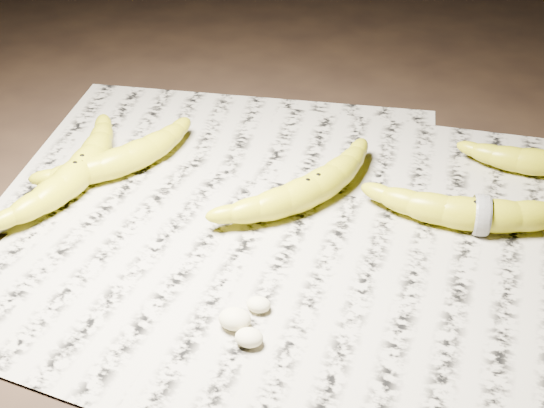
% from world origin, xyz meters
% --- Properties ---
extents(ground, '(3.00, 3.00, 0.00)m').
position_xyz_m(ground, '(0.00, 0.00, 0.00)').
color(ground, black).
rests_on(ground, ground).
extents(newspaper_patch, '(0.90, 0.70, 0.01)m').
position_xyz_m(newspaper_patch, '(0.03, 0.03, 0.00)').
color(newspaper_patch, '#ACA593').
rests_on(newspaper_patch, ground).
extents(banana_left_a, '(0.08, 0.24, 0.04)m').
position_xyz_m(banana_left_a, '(-0.29, 0.05, 0.03)').
color(banana_left_a, yellow).
rests_on(banana_left_a, newspaper_patch).
extents(banana_left_b, '(0.17, 0.20, 0.04)m').
position_xyz_m(banana_left_b, '(-0.24, 0.09, 0.03)').
color(banana_left_b, yellow).
rests_on(banana_left_b, newspaper_patch).
extents(banana_center, '(0.19, 0.22, 0.04)m').
position_xyz_m(banana_center, '(0.01, 0.08, 0.03)').
color(banana_center, yellow).
rests_on(banana_center, newspaper_patch).
extents(banana_taped, '(0.25, 0.09, 0.04)m').
position_xyz_m(banana_taped, '(0.21, 0.08, 0.03)').
color(banana_taped, yellow).
rests_on(banana_taped, newspaper_patch).
extents(measuring_tape, '(0.01, 0.05, 0.05)m').
position_xyz_m(measuring_tape, '(0.21, 0.08, 0.03)').
color(measuring_tape, white).
rests_on(measuring_tape, newspaper_patch).
extents(flesh_chunk_a, '(0.03, 0.03, 0.02)m').
position_xyz_m(flesh_chunk_a, '(-0.02, -0.15, 0.02)').
color(flesh_chunk_a, beige).
rests_on(flesh_chunk_a, newspaper_patch).
extents(flesh_chunk_b, '(0.03, 0.02, 0.02)m').
position_xyz_m(flesh_chunk_b, '(-0.00, -0.17, 0.02)').
color(flesh_chunk_b, beige).
rests_on(flesh_chunk_b, newspaper_patch).
extents(flesh_chunk_c, '(0.03, 0.02, 0.01)m').
position_xyz_m(flesh_chunk_c, '(-0.01, -0.12, 0.02)').
color(flesh_chunk_c, beige).
rests_on(flesh_chunk_c, newspaper_patch).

